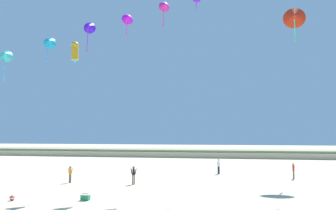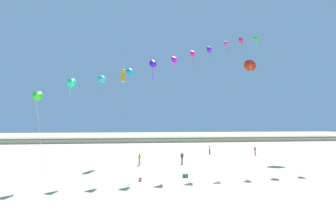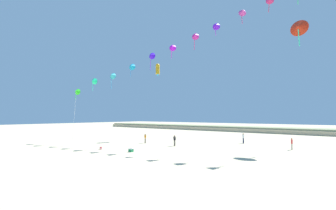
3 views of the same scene
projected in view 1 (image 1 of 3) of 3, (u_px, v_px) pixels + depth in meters
ground_plane at (109, 210)px, 21.10m from camera, size 240.00×240.00×0.00m
dune_ridge at (198, 153)px, 69.83m from camera, size 120.00×9.55×1.43m
person_near_left at (134, 174)px, 31.86m from camera, size 0.57×0.22×1.62m
person_near_right at (70, 173)px, 32.94m from camera, size 0.54×0.21×1.53m
person_mid_center at (293, 170)px, 35.68m from camera, size 0.22×0.56×1.60m
person_far_left at (219, 165)px, 39.95m from camera, size 0.54×0.39×1.70m
kite_banner_string at (128, 16)px, 33.79m from camera, size 34.70×15.63×22.74m
large_kite_low_lead at (294, 17)px, 39.11m from camera, size 2.53×1.37×4.00m
large_kite_mid_trail at (75, 52)px, 41.10m from camera, size 1.21×1.22×2.60m
beach_cooler at (85, 197)px, 24.29m from camera, size 0.58×0.41×0.46m
beach_ball at (12, 198)px, 24.18m from camera, size 0.36×0.36×0.36m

